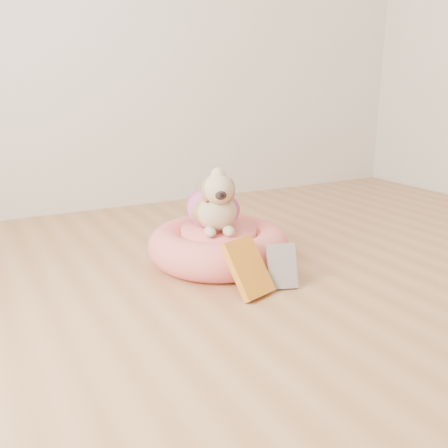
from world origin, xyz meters
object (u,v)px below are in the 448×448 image
book_yellow (248,268)px  book_white (282,266)px  pet_bed (219,246)px  dog (214,195)px

book_yellow → book_white: book_yellow is taller
pet_bed → book_yellow: size_ratio=2.72×
book_yellow → dog: bearing=65.5°
dog → book_yellow: 0.42m
dog → book_yellow: (-0.04, -0.37, -0.20)m
pet_bed → book_white: 0.37m
dog → book_yellow: size_ratio=1.71×
pet_bed → book_white: bearing=-75.7°
dog → book_yellow: dog is taller
pet_bed → dog: 0.23m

